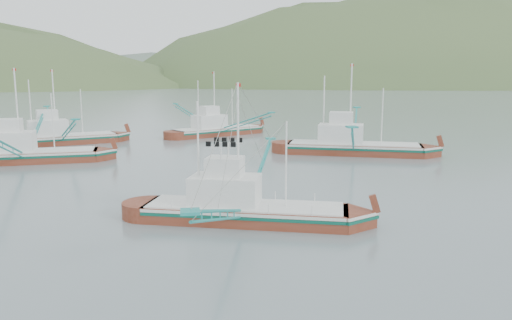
{
  "coord_description": "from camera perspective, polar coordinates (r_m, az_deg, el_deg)",
  "views": [
    {
      "loc": [
        -4.95,
        -28.84,
        9.22
      ],
      "look_at": [
        0.0,
        6.0,
        3.2
      ],
      "focal_mm": 35.0,
      "sensor_mm": 36.0,
      "label": 1
    }
  ],
  "objects": [
    {
      "name": "ground",
      "position": [
        30.68,
        1.59,
        -7.79
      ],
      "size": [
        1200.0,
        1200.0,
        0.0
      ],
      "primitive_type": "plane",
      "color": "slate",
      "rests_on": "ground"
    },
    {
      "name": "main_boat",
      "position": [
        31.55,
        -1.48,
        -3.82
      ],
      "size": [
        13.34,
        22.76,
        9.46
      ],
      "rotation": [
        0.0,
        0.0,
        -0.31
      ],
      "color": "maroon",
      "rests_on": "ground"
    },
    {
      "name": "bg_boat_left",
      "position": [
        58.42,
        -25.08,
        1.26
      ],
      "size": [
        14.96,
        26.41,
        10.72
      ],
      "rotation": [
        0.0,
        0.0,
        0.11
      ],
      "color": "maroon",
      "rests_on": "ground"
    },
    {
      "name": "bg_boat_far",
      "position": [
        77.02,
        -4.52,
        4.45
      ],
      "size": [
        17.07,
        23.86,
        10.47
      ],
      "rotation": [
        0.0,
        0.0,
        0.53
      ],
      "color": "maroon",
      "rests_on": "ground"
    },
    {
      "name": "bg_boat_right",
      "position": [
        59.49,
        11.04,
        2.79
      ],
      "size": [
        15.93,
        27.02,
        11.33
      ],
      "rotation": [
        0.0,
        0.0,
        -0.35
      ],
      "color": "maroon",
      "rests_on": "ground"
    },
    {
      "name": "bg_boat_extra",
      "position": [
        71.87,
        -21.61,
        3.36
      ],
      "size": [
        15.05,
        25.5,
        10.72
      ],
      "rotation": [
        0.0,
        0.0,
        0.36
      ],
      "color": "maroon",
      "rests_on": "ground"
    },
    {
      "name": "headland_right",
      "position": [
        520.21,
        20.21,
        8.11
      ],
      "size": [
        684.0,
        432.0,
        306.0
      ],
      "primitive_type": "ellipsoid",
      "color": "#455C2F",
      "rests_on": "ground"
    },
    {
      "name": "ridge_distant",
      "position": [
        589.95,
        -4.75,
        8.79
      ],
      "size": [
        960.0,
        400.0,
        240.0
      ],
      "primitive_type": "ellipsoid",
      "color": "slate",
      "rests_on": "ground"
    }
  ]
}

